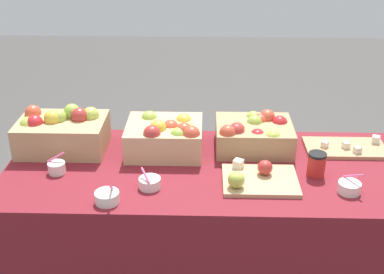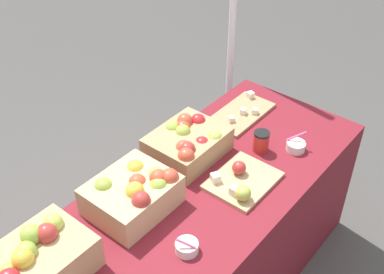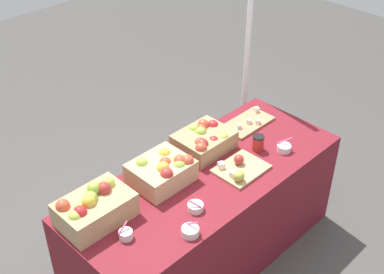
# 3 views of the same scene
# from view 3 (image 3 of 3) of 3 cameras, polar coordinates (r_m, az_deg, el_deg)

# --- Properties ---
(ground_plane) EXTENTS (10.00, 10.00, 0.00)m
(ground_plane) POSITION_cam_3_polar(r_m,az_deg,el_deg) (3.75, 1.44, -12.96)
(ground_plane) COLOR #474442
(table) EXTENTS (1.90, 0.76, 0.74)m
(table) POSITION_cam_3_polar(r_m,az_deg,el_deg) (3.48, 1.53, -8.87)
(table) COLOR maroon
(table) RESTS_ON ground_plane
(apple_crate_left) EXTENTS (0.41, 0.28, 0.21)m
(apple_crate_left) POSITION_cam_3_polar(r_m,az_deg,el_deg) (2.92, -10.84, -7.70)
(apple_crate_left) COLOR tan
(apple_crate_left) RESTS_ON table
(apple_crate_middle) EXTENTS (0.35, 0.30, 0.18)m
(apple_crate_middle) POSITION_cam_3_polar(r_m,az_deg,el_deg) (3.14, -3.23, -3.68)
(apple_crate_middle) COLOR tan
(apple_crate_middle) RESTS_ON table
(apple_crate_right) EXTENTS (0.36, 0.29, 0.17)m
(apple_crate_right) POSITION_cam_3_polar(r_m,az_deg,el_deg) (3.40, 1.37, -0.32)
(apple_crate_right) COLOR tan
(apple_crate_right) RESTS_ON table
(cutting_board_front) EXTENTS (0.32, 0.25, 0.09)m
(cutting_board_front) POSITION_cam_3_polar(r_m,az_deg,el_deg) (3.25, 5.30, -3.53)
(cutting_board_front) COLOR tan
(cutting_board_front) RESTS_ON table
(cutting_board_back) EXTENTS (0.38, 0.21, 0.05)m
(cutting_board_back) POSITION_cam_3_polar(r_m,az_deg,el_deg) (3.71, 6.20, 1.60)
(cutting_board_back) COLOR tan
(cutting_board_back) RESTS_ON table
(sample_bowl_near) EXTENTS (0.09, 0.09, 0.09)m
(sample_bowl_near) POSITION_cam_3_polar(r_m,az_deg,el_deg) (2.97, 0.38, -7.76)
(sample_bowl_near) COLOR silver
(sample_bowl_near) RESTS_ON table
(sample_bowl_mid) EXTENTS (0.10, 0.10, 0.10)m
(sample_bowl_mid) POSITION_cam_3_polar(r_m,az_deg,el_deg) (2.83, -0.19, -10.39)
(sample_bowl_mid) COLOR silver
(sample_bowl_mid) RESTS_ON table
(sample_bowl_far) EXTENTS (0.10, 0.10, 0.10)m
(sample_bowl_far) POSITION_cam_3_polar(r_m,az_deg,el_deg) (3.47, 10.16, -1.19)
(sample_bowl_far) COLOR silver
(sample_bowl_far) RESTS_ON table
(sample_bowl_extra) EXTENTS (0.08, 0.08, 0.09)m
(sample_bowl_extra) POSITION_cam_3_polar(r_m,az_deg,el_deg) (2.84, -7.35, -10.65)
(sample_bowl_extra) COLOR silver
(sample_bowl_extra) RESTS_ON table
(coffee_cup) EXTENTS (0.08, 0.08, 0.11)m
(coffee_cup) POSITION_cam_3_polar(r_m,az_deg,el_deg) (3.44, 7.34, -0.64)
(coffee_cup) COLOR red
(coffee_cup) RESTS_ON table
(tent_pole) EXTENTS (0.04, 0.04, 2.16)m
(tent_pole) POSITION_cam_3_polar(r_m,az_deg,el_deg) (4.01, 6.18, 9.63)
(tent_pole) COLOR white
(tent_pole) RESTS_ON ground_plane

